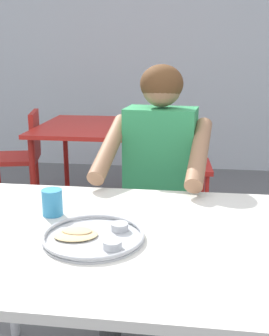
{
  "coord_description": "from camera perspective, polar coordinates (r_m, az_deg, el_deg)",
  "views": [
    {
      "loc": [
        0.18,
        -1.18,
        1.31
      ],
      "look_at": [
        -0.02,
        0.29,
        0.89
      ],
      "focal_mm": 44.48,
      "sensor_mm": 36.0,
      "label": 1
    }
  ],
  "objects": [
    {
      "name": "back_wall",
      "position": [
        4.7,
        5.75,
        20.65
      ],
      "size": [
        12.0,
        0.12,
        3.4
      ],
      "primitive_type": "cube",
      "color": "silver",
      "rests_on": "ground"
    },
    {
      "name": "diner_foreground",
      "position": [
        1.99,
        3.07,
        -0.7
      ],
      "size": [
        0.53,
        0.58,
        1.25
      ],
      "color": "#303030",
      "rests_on": "ground"
    },
    {
      "name": "chair_foreground",
      "position": [
        2.28,
        3.87,
        -5.41
      ],
      "size": [
        0.43,
        0.48,
        0.82
      ],
      "color": "silver",
      "rests_on": "ground"
    },
    {
      "name": "table_background_red",
      "position": [
        3.3,
        -4.83,
        4.52
      ],
      "size": [
        0.93,
        0.93,
        0.74
      ],
      "color": "red",
      "rests_on": "ground"
    },
    {
      "name": "chair_red_left",
      "position": [
        3.54,
        -15.19,
        2.03
      ],
      "size": [
        0.49,
        0.46,
        0.83
      ],
      "color": "red",
      "rests_on": "ground"
    },
    {
      "name": "chair_red_right",
      "position": [
        3.26,
        5.43,
        1.51
      ],
      "size": [
        0.44,
        0.45,
        0.87
      ],
      "color": "red",
      "rests_on": "ground"
    },
    {
      "name": "table_foreground",
      "position": [
        1.39,
        -2.18,
        -11.4
      ],
      "size": [
        1.27,
        0.89,
        0.74
      ],
      "color": "silver",
      "rests_on": "ground"
    },
    {
      "name": "thali_tray",
      "position": [
        1.33,
        -5.63,
        -9.24
      ],
      "size": [
        0.32,
        0.32,
        0.03
      ],
      "color": "#B7BABF",
      "rests_on": "table_foreground"
    },
    {
      "name": "drinking_cup",
      "position": [
        1.52,
        -11.21,
        -4.53
      ],
      "size": [
        0.07,
        0.07,
        0.1
      ],
      "color": "#338CBF",
      "rests_on": "table_foreground"
    }
  ]
}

